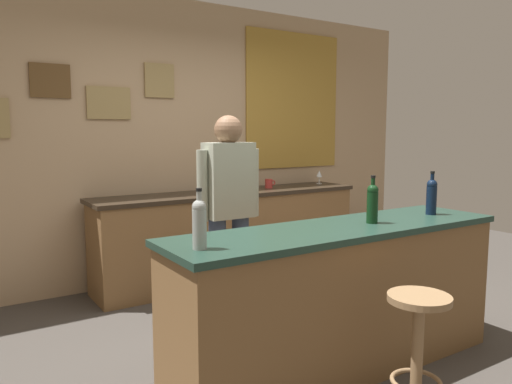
# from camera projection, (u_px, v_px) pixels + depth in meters

# --- Properties ---
(ground_plane) EXTENTS (10.00, 10.00, 0.00)m
(ground_plane) POSITION_uv_depth(u_px,v_px,m) (300.00, 345.00, 3.50)
(ground_plane) COLOR #423D38
(back_wall) EXTENTS (6.00, 0.09, 2.80)m
(back_wall) POSITION_uv_depth(u_px,v_px,m) (181.00, 139.00, 5.04)
(back_wall) COLOR tan
(back_wall) RESTS_ON ground_plane
(bar_counter) EXTENTS (2.30, 0.60, 0.92)m
(bar_counter) POSITION_uv_depth(u_px,v_px,m) (340.00, 298.00, 3.11)
(bar_counter) COLOR brown
(bar_counter) RESTS_ON ground_plane
(side_counter) EXTENTS (2.82, 0.56, 0.90)m
(side_counter) POSITION_uv_depth(u_px,v_px,m) (231.00, 235.00, 5.03)
(side_counter) COLOR brown
(side_counter) RESTS_ON ground_plane
(bartender) EXTENTS (0.52, 0.21, 1.62)m
(bartender) POSITION_uv_depth(u_px,v_px,m) (229.00, 207.00, 3.71)
(bartender) COLOR #384766
(bartender) RESTS_ON ground_plane
(bar_stool) EXTENTS (0.32, 0.32, 0.68)m
(bar_stool) POSITION_uv_depth(u_px,v_px,m) (418.00, 337.00, 2.52)
(bar_stool) COLOR olive
(bar_stool) RESTS_ON ground_plane
(wine_bottle_a) EXTENTS (0.07, 0.07, 0.31)m
(wine_bottle_a) POSITION_uv_depth(u_px,v_px,m) (199.00, 222.00, 2.44)
(wine_bottle_a) COLOR #999E99
(wine_bottle_a) RESTS_ON bar_counter
(wine_bottle_b) EXTENTS (0.07, 0.07, 0.31)m
(wine_bottle_b) POSITION_uv_depth(u_px,v_px,m) (372.00, 202.00, 3.14)
(wine_bottle_b) COLOR black
(wine_bottle_b) RESTS_ON bar_counter
(wine_bottle_c) EXTENTS (0.07, 0.07, 0.31)m
(wine_bottle_c) POSITION_uv_depth(u_px,v_px,m) (432.00, 195.00, 3.47)
(wine_bottle_c) COLOR black
(wine_bottle_c) RESTS_ON bar_counter
(wine_glass_a) EXTENTS (0.07, 0.07, 0.16)m
(wine_glass_a) POSITION_uv_depth(u_px,v_px,m) (209.00, 182.00, 4.84)
(wine_glass_a) COLOR silver
(wine_glass_a) RESTS_ON side_counter
(wine_glass_b) EXTENTS (0.07, 0.07, 0.16)m
(wine_glass_b) POSITION_uv_depth(u_px,v_px,m) (319.00, 174.00, 5.69)
(wine_glass_b) COLOR silver
(wine_glass_b) RESTS_ON side_counter
(coffee_mug) EXTENTS (0.13, 0.08, 0.09)m
(coffee_mug) POSITION_uv_depth(u_px,v_px,m) (269.00, 183.00, 5.28)
(coffee_mug) COLOR #B2332D
(coffee_mug) RESTS_ON side_counter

